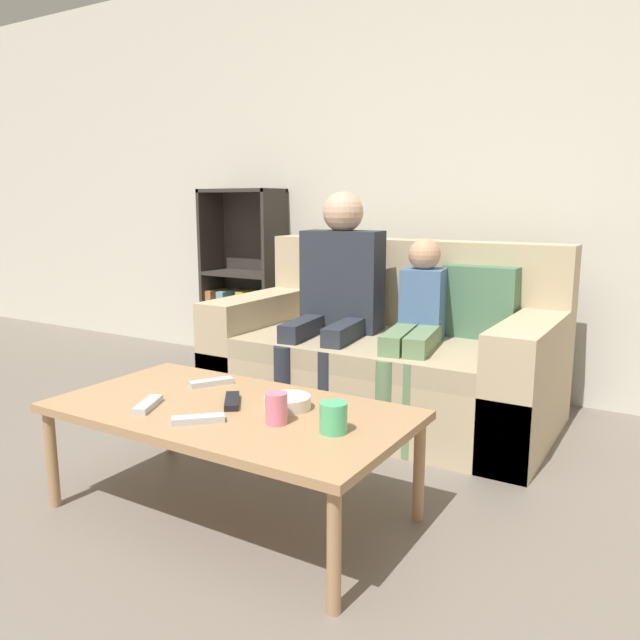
% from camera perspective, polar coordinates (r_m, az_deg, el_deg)
% --- Properties ---
extents(wall_back, '(12.00, 0.06, 2.60)m').
position_cam_1_polar(wall_back, '(3.78, 11.69, 13.54)').
color(wall_back, beige).
rests_on(wall_back, ground_plane).
extents(couch, '(1.71, 0.92, 0.90)m').
position_cam_1_polar(couch, '(3.27, 6.08, -3.63)').
color(couch, tan).
rests_on(couch, ground_plane).
extents(bookshelf, '(0.56, 0.28, 1.19)m').
position_cam_1_polar(bookshelf, '(4.37, -6.98, 1.89)').
color(bookshelf, '#332D28').
rests_on(bookshelf, ground_plane).
extents(coffee_table, '(1.26, 0.67, 0.40)m').
position_cam_1_polar(coffee_table, '(2.23, -8.23, -8.67)').
color(coffee_table, '#A87F56').
rests_on(coffee_table, ground_plane).
extents(person_adult, '(0.44, 0.67, 1.15)m').
position_cam_1_polar(person_adult, '(3.23, 1.59, 3.05)').
color(person_adult, '#282D38').
rests_on(person_adult, ground_plane).
extents(person_child, '(0.31, 0.65, 0.93)m').
position_cam_1_polar(person_child, '(2.99, 8.72, -0.59)').
color(person_child, '#66845B').
rests_on(person_child, ground_plane).
extents(cup_near, '(0.09, 0.09, 0.10)m').
position_cam_1_polar(cup_near, '(1.95, 1.24, -8.91)').
color(cup_near, '#4CB77A').
rests_on(cup_near, coffee_table).
extents(cup_far, '(0.07, 0.07, 0.10)m').
position_cam_1_polar(cup_far, '(2.03, -4.00, -8.05)').
color(cup_far, pink).
rests_on(cup_far, coffee_table).
extents(tv_remote_0, '(0.16, 0.15, 0.02)m').
position_cam_1_polar(tv_remote_0, '(2.08, -11.09, -8.91)').
color(tv_remote_0, '#B7B7BC').
rests_on(tv_remote_0, coffee_table).
extents(tv_remote_1, '(0.11, 0.17, 0.02)m').
position_cam_1_polar(tv_remote_1, '(2.27, -15.46, -7.46)').
color(tv_remote_1, '#B7B7BC').
rests_on(tv_remote_1, coffee_table).
extents(tv_remote_2, '(0.14, 0.16, 0.02)m').
position_cam_1_polar(tv_remote_2, '(2.24, -8.05, -7.35)').
color(tv_remote_2, black).
rests_on(tv_remote_2, coffee_table).
extents(tv_remote_3, '(0.13, 0.17, 0.02)m').
position_cam_1_polar(tv_remote_3, '(2.48, -9.91, -5.63)').
color(tv_remote_3, '#B7B7BC').
rests_on(tv_remote_3, coffee_table).
extents(snack_bowl, '(0.16, 0.16, 0.05)m').
position_cam_1_polar(snack_bowl, '(2.18, -2.99, -7.52)').
color(snack_bowl, beige).
rests_on(snack_bowl, coffee_table).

